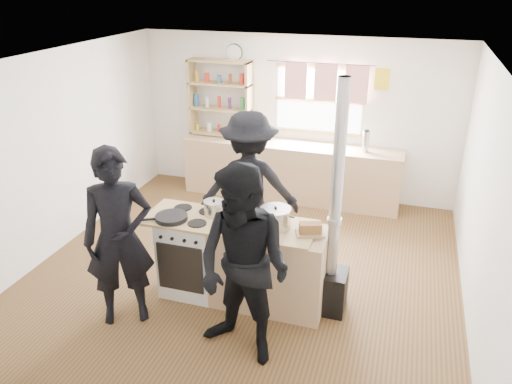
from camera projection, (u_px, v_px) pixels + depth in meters
ground at (246, 269)px, 6.12m from camera, size 5.00×5.00×0.01m
back_counter at (290, 171)px, 7.87m from camera, size 3.40×0.55×0.90m
shelving_unit at (220, 98)px, 7.87m from camera, size 1.00×0.28×1.20m
thermos at (366, 141)px, 7.31m from camera, size 0.10×0.10×0.31m
cooking_island at (242, 261)px, 5.41m from camera, size 1.97×0.64×0.93m
skillet_greens at (171, 217)px, 5.28m from camera, size 0.47×0.47×0.05m
roast_tray at (246, 220)px, 5.20m from camera, size 0.41×0.32×0.06m
stockpot_stove at (214, 208)px, 5.37m from camera, size 0.22×0.22×0.18m
stockpot_counter at (275, 218)px, 5.10m from camera, size 0.32×0.32×0.24m
bread_board at (310, 229)px, 4.99m from camera, size 0.33×0.28×0.12m
flue_heater at (332, 256)px, 5.14m from camera, size 0.35×0.35×2.50m
person_near_left at (119, 238)px, 4.91m from camera, size 0.82×0.73×1.87m
person_near_right at (244, 268)px, 4.40m from camera, size 1.10×0.96×1.90m
person_far at (249, 187)px, 6.08m from camera, size 1.34×0.95×1.88m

